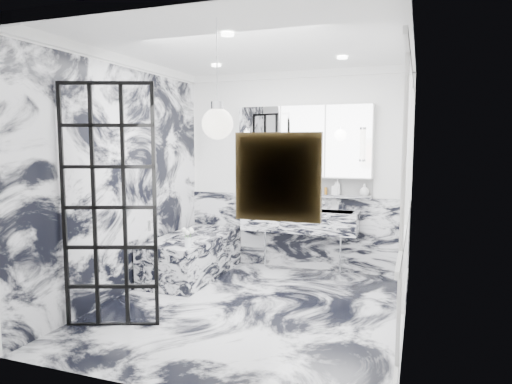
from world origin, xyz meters
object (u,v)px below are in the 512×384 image
at_px(mirror_cabinet, 304,141).
at_px(bathtub, 193,256).
at_px(crittall_door, 109,207).
at_px(trough_sink, 300,220).

height_order(mirror_cabinet, bathtub, mirror_cabinet).
xyz_separation_m(crittall_door, bathtub, (-0.05, 1.79, -0.91)).
distance_m(crittall_door, trough_sink, 2.80).
bearing_deg(crittall_door, mirror_cabinet, 43.66).
relative_size(mirror_cabinet, bathtub, 1.15).
bearing_deg(bathtub, crittall_door, -88.48).
bearing_deg(crittall_door, bathtub, 71.15).
relative_size(trough_sink, bathtub, 0.97).
distance_m(crittall_door, bathtub, 2.01).
relative_size(crittall_door, trough_sink, 1.48).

